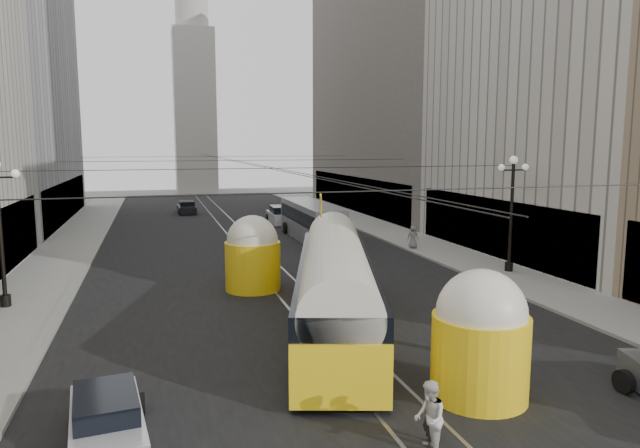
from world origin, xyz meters
TOP-DOWN VIEW (x-y plane):
  - road at (0.00, 32.50)m, footprint 20.00×85.00m
  - sidewalk_left at (-12.00, 36.00)m, footprint 4.00×72.00m
  - sidewalk_right at (12.00, 36.00)m, footprint 4.00×72.00m
  - rail_left at (-0.75, 32.50)m, footprint 0.12×85.00m
  - rail_right at (0.75, 32.50)m, footprint 0.12×85.00m
  - building_right_far at (20.00, 48.00)m, footprint 12.60×32.60m
  - distant_tower at (0.00, 80.00)m, footprint 6.00×6.00m
  - lamppost_left_mid at (-12.60, 18.00)m, footprint 1.86×0.44m
  - lamppost_right_mid at (12.60, 18.00)m, footprint 1.86×0.44m
  - catenary at (0.12, 31.49)m, footprint 25.00×72.00m
  - streetcar at (0.37, 11.49)m, footprint 6.83×16.55m
  - city_bus at (4.98, 31.87)m, footprint 2.59×11.00m
  - sedan_silver at (-7.50, 4.88)m, footprint 2.06×4.12m
  - sedan_white_far at (4.80, 41.53)m, footprint 2.28×5.10m
  - sedan_dark_far at (-3.09, 51.67)m, footprint 1.84×4.16m
  - pedestrian_crossing_a at (-0.05, 2.65)m, footprint 0.51×0.63m
  - pedestrian_crossing_b at (-0.30, 2.26)m, footprint 0.90×1.02m
  - pedestrian_sidewalk_right at (10.50, 25.90)m, footprint 0.87×0.72m

SIDE VIEW (x-z plane):
  - road at x=0.00m, z-range -0.01..0.01m
  - rail_left at x=-0.75m, z-range -0.02..0.02m
  - rail_right at x=0.75m, z-range -0.02..0.02m
  - sidewalk_left at x=-12.00m, z-range 0.00..0.15m
  - sidewalk_right at x=12.00m, z-range 0.00..0.15m
  - sedan_silver at x=-7.50m, z-range -0.06..1.19m
  - sedan_dark_far at x=-3.09m, z-range -0.06..1.23m
  - sedan_white_far at x=4.80m, z-range -0.07..1.51m
  - pedestrian_crossing_a at x=-0.05m, z-range 0.00..1.49m
  - pedestrian_crossing_b at x=-0.30m, z-range 0.00..1.75m
  - pedestrian_sidewalk_right at x=10.50m, z-range 0.15..1.69m
  - city_bus at x=4.98m, z-range 0.13..2.92m
  - streetcar at x=0.37m, z-range -0.04..3.72m
  - lamppost_left_mid at x=-12.60m, z-range 0.56..6.93m
  - lamppost_right_mid at x=12.60m, z-range 0.56..6.93m
  - catenary at x=0.12m, z-range 5.77..6.00m
  - distant_tower at x=0.00m, z-range -0.71..30.65m
  - building_right_far at x=20.00m, z-range 0.01..32.61m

